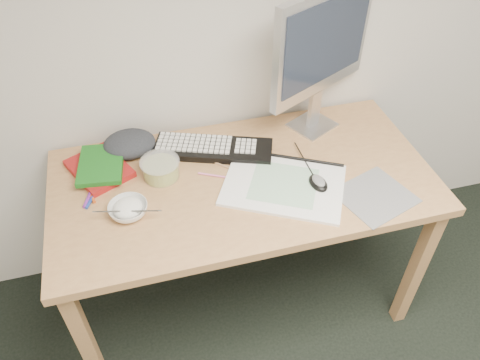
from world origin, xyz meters
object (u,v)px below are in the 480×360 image
at_px(rice_bowl, 128,210).
at_px(monitor, 322,47).
at_px(keyboard, 213,149).
at_px(sketchpad, 284,185).
at_px(desk, 243,194).

bearing_deg(rice_bowl, monitor, 21.54).
bearing_deg(keyboard, sketchpad, -31.58).
height_order(sketchpad, monitor, monitor).
xyz_separation_m(keyboard, rice_bowl, (-0.35, -0.25, 0.01)).
height_order(desk, keyboard, keyboard).
bearing_deg(monitor, rice_bowl, 174.28).
bearing_deg(desk, sketchpad, -31.93).
relative_size(sketchpad, rice_bowl, 3.21).
xyz_separation_m(sketchpad, monitor, (0.23, 0.32, 0.35)).
relative_size(keyboard, rice_bowl, 3.45).
bearing_deg(keyboard, desk, -47.18).
relative_size(desk, rice_bowl, 10.58).
bearing_deg(rice_bowl, desk, 9.84).
xyz_separation_m(desk, keyboard, (-0.07, 0.18, 0.10)).
relative_size(monitor, rice_bowl, 4.33).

